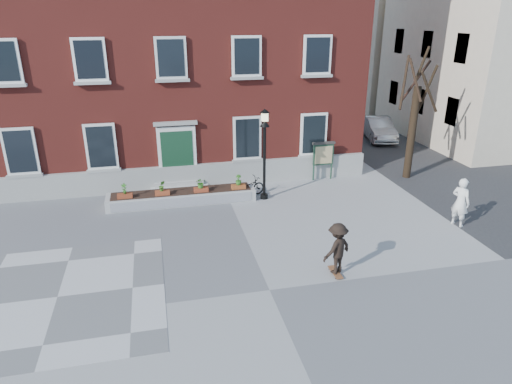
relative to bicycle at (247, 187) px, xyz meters
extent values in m
plane|color=gray|center=(-0.86, -7.25, -0.43)|extent=(100.00, 100.00, 0.00)
cube|color=slate|center=(-6.86, -6.25, -0.43)|extent=(6.00, 6.00, 0.01)
imported|color=black|center=(0.00, 0.00, 0.00)|extent=(1.75, 1.08, 0.87)
imported|color=silver|center=(10.07, 7.67, 0.26)|extent=(2.32, 4.42, 1.39)
imported|color=white|center=(7.19, -4.59, 0.51)|extent=(0.70, 0.82, 1.90)
cube|color=maroon|center=(-2.86, 6.75, 5.57)|extent=(18.00, 10.00, 12.00)
cube|color=#9B9B96|center=(-2.86, 1.63, 0.12)|extent=(18.00, 0.24, 1.10)
cube|color=#ACACA7|center=(-2.86, 1.50, -0.33)|extent=(2.60, 0.80, 0.20)
cube|color=#A9A8A4|center=(-2.86, 1.65, -0.13)|extent=(2.20, 0.50, 0.20)
cube|color=silver|center=(-2.86, 1.67, 1.22)|extent=(1.70, 0.12, 2.50)
cube|color=#143822|center=(-2.86, 1.62, 1.12)|extent=(1.40, 0.06, 2.30)
cube|color=#979793|center=(-2.86, 1.63, 2.62)|extent=(1.90, 0.25, 0.15)
cube|color=silver|center=(-9.26, 1.65, 1.77)|extent=(1.30, 0.10, 2.00)
cube|color=black|center=(-9.26, 1.60, 1.77)|extent=(1.08, 0.04, 1.78)
cube|color=#989793|center=(-9.26, 1.59, 0.71)|extent=(1.44, 0.20, 0.12)
cube|color=white|center=(-9.26, 1.65, 5.37)|extent=(1.30, 0.10, 1.70)
cube|color=black|center=(-9.26, 1.60, 5.37)|extent=(1.08, 0.04, 1.48)
cube|color=#ABACA6|center=(-9.26, 1.59, 4.46)|extent=(1.44, 0.20, 0.12)
cube|color=silver|center=(-6.06, 1.65, 1.77)|extent=(1.30, 0.10, 2.00)
cube|color=black|center=(-6.06, 1.60, 1.77)|extent=(1.08, 0.04, 1.78)
cube|color=#A4A49F|center=(-6.06, 1.59, 0.71)|extent=(1.44, 0.20, 0.12)
cube|color=white|center=(-6.06, 1.65, 5.37)|extent=(1.30, 0.10, 1.70)
cube|color=black|center=(-6.06, 1.60, 5.37)|extent=(1.08, 0.04, 1.48)
cube|color=#AAA9A4|center=(-6.06, 1.59, 4.46)|extent=(1.44, 0.20, 0.12)
cube|color=silver|center=(-2.86, 1.65, 5.37)|extent=(1.30, 0.10, 1.70)
cube|color=black|center=(-2.86, 1.60, 5.37)|extent=(1.08, 0.04, 1.48)
cube|color=#9B9A96|center=(-2.86, 1.59, 4.46)|extent=(1.44, 0.20, 0.12)
cube|color=silver|center=(0.34, 1.65, 1.77)|extent=(1.30, 0.10, 2.00)
cube|color=black|center=(0.34, 1.60, 1.77)|extent=(1.08, 0.04, 1.78)
cube|color=gray|center=(0.34, 1.59, 0.71)|extent=(1.44, 0.20, 0.12)
cube|color=white|center=(0.34, 1.65, 5.37)|extent=(1.30, 0.10, 1.70)
cube|color=black|center=(0.34, 1.60, 5.37)|extent=(1.08, 0.04, 1.48)
cube|color=#989893|center=(0.34, 1.59, 4.46)|extent=(1.44, 0.20, 0.12)
cube|color=white|center=(3.54, 1.65, 1.77)|extent=(1.30, 0.10, 2.00)
cube|color=black|center=(3.54, 1.60, 1.77)|extent=(1.08, 0.04, 1.78)
cube|color=#ABABA6|center=(3.54, 1.59, 0.71)|extent=(1.44, 0.20, 0.12)
cube|color=white|center=(3.54, 1.65, 5.37)|extent=(1.30, 0.10, 1.70)
cube|color=black|center=(3.54, 1.60, 5.37)|extent=(1.08, 0.04, 1.48)
cube|color=#A4A49F|center=(3.54, 1.59, 4.46)|extent=(1.44, 0.20, 0.12)
cube|color=#BABBB6|center=(-2.86, -0.05, -0.18)|extent=(6.20, 1.10, 0.50)
cube|color=silver|center=(-2.86, -0.61, -0.18)|extent=(5.80, 0.02, 0.40)
cube|color=black|center=(-2.86, -0.05, 0.07)|extent=(5.80, 0.90, 0.06)
cube|color=brown|center=(-5.16, -0.30, 0.17)|extent=(0.60, 0.25, 0.20)
imported|color=#2E6E21|center=(-5.16, -0.30, 0.49)|extent=(0.24, 0.24, 0.45)
cube|color=brown|center=(-3.66, -0.30, 0.17)|extent=(0.60, 0.25, 0.20)
imported|color=#3A6E21|center=(-3.66, -0.30, 0.49)|extent=(0.25, 0.25, 0.45)
cube|color=brown|center=(-2.06, -0.30, 0.17)|extent=(0.60, 0.25, 0.20)
imported|color=#336F21|center=(-2.06, -0.30, 0.49)|extent=(0.40, 0.40, 0.45)
cube|color=#974921|center=(-0.46, -0.30, 0.17)|extent=(0.60, 0.25, 0.20)
imported|color=#2D661E|center=(-0.46, -0.30, 0.49)|extent=(0.25, 0.25, 0.45)
cylinder|color=black|center=(8.14, 0.75, 1.77)|extent=(0.36, 0.36, 4.40)
cylinder|color=#322416|center=(8.65, 0.75, 3.85)|extent=(0.12, 1.12, 2.23)
cylinder|color=black|center=(8.31, 1.28, 4.12)|extent=(1.18, 0.49, 1.97)
cylinder|color=black|center=(7.65, 1.11, 4.11)|extent=(0.88, 1.14, 2.35)
cylinder|color=#2F1F15|center=(7.84, 0.53, 4.29)|extent=(0.60, 0.77, 1.90)
cylinder|color=#302115|center=(8.35, 0.13, 3.81)|extent=(1.39, 0.55, 1.95)
cylinder|color=black|center=(8.30, 0.89, 4.94)|extent=(0.43, 0.48, 1.58)
cube|color=#333336|center=(11.14, 10.75, -0.43)|extent=(8.00, 36.00, 0.01)
cube|color=beige|center=(17.14, 6.75, 6.57)|extent=(10.00, 11.00, 14.00)
cube|color=beige|center=(17.14, 18.75, 6.07)|extent=(10.00, 11.00, 13.00)
cube|color=black|center=(12.18, 3.55, 2.07)|extent=(0.08, 1.00, 1.50)
cube|color=black|center=(12.18, 6.75, 2.07)|extent=(0.08, 1.00, 1.50)
cube|color=black|center=(12.18, 9.95, 2.07)|extent=(0.08, 1.00, 1.50)
cube|color=black|center=(12.18, 3.55, 5.37)|extent=(0.08, 1.00, 1.50)
cube|color=black|center=(12.18, 6.75, 5.37)|extent=(0.08, 1.00, 1.50)
cube|color=black|center=(12.18, 9.95, 5.37)|extent=(0.08, 1.00, 1.50)
cylinder|color=black|center=(0.66, -0.38, -0.33)|extent=(0.32, 0.32, 0.20)
cylinder|color=black|center=(0.66, -0.38, 1.17)|extent=(0.12, 0.12, 3.20)
cone|color=black|center=(0.66, -0.38, 2.92)|extent=(0.40, 0.40, 0.30)
cube|color=#F7F0B6|center=(0.66, -0.38, 3.17)|extent=(0.24, 0.24, 0.34)
cone|color=black|center=(0.66, -0.38, 3.42)|extent=(0.40, 0.40, 0.16)
cylinder|color=#1B3628|center=(3.52, 1.35, 0.47)|extent=(0.08, 0.08, 1.80)
cylinder|color=#1A3425|center=(4.42, 1.35, 0.47)|extent=(0.08, 0.08, 1.80)
cube|color=#1A3425|center=(3.97, 1.35, 0.82)|extent=(1.00, 0.10, 1.00)
cube|color=#D0CA87|center=(3.97, 1.29, 0.82)|extent=(0.85, 0.02, 0.85)
cube|color=#3A3432|center=(3.97, 1.35, 1.39)|extent=(1.10, 0.16, 0.10)
cube|color=brown|center=(1.36, -6.83, -0.37)|extent=(0.22, 0.78, 0.03)
cylinder|color=black|center=(1.27, -7.11, -0.41)|extent=(0.03, 0.05, 0.05)
cylinder|color=black|center=(1.45, -7.11, -0.41)|extent=(0.03, 0.05, 0.05)
cylinder|color=black|center=(1.27, -6.55, -0.41)|extent=(0.03, 0.05, 0.05)
cylinder|color=black|center=(1.45, -6.55, -0.41)|extent=(0.03, 0.05, 0.05)
imported|color=black|center=(1.36, -6.83, 0.46)|extent=(1.22, 1.01, 1.64)
camera|label=1|loc=(-3.75, -18.21, 7.16)|focal=32.00mm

